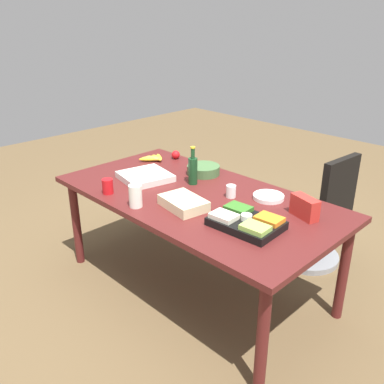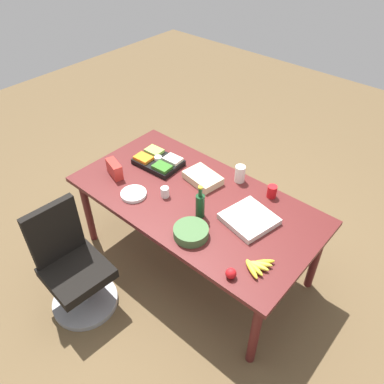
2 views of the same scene
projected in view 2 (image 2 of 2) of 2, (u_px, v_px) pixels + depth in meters
name	position (u px, v px, depth m)	size (l,w,h in m)	color
ground_plane	(194.00, 260.00, 3.74)	(10.00, 10.00, 0.00)	brown
conference_table	(195.00, 205.00, 3.27)	(2.13, 1.11, 0.80)	#541B1A
office_chair	(74.00, 272.00, 3.16)	(0.56, 0.56, 0.99)	gray
banana_bunch	(257.00, 266.00, 2.64)	(0.18, 0.24, 0.04)	yellow
paper_plate_stack	(134.00, 194.00, 3.24)	(0.22, 0.22, 0.03)	white
wine_bottle	(200.00, 205.00, 2.99)	(0.08, 0.08, 0.30)	#163F1F
pizza_box	(249.00, 219.00, 3.00)	(0.36, 0.36, 0.05)	silver
sheet_cake	(203.00, 178.00, 3.38)	(0.32, 0.22, 0.07)	beige
veggie_tray	(158.00, 161.00, 3.57)	(0.44, 0.33, 0.09)	black
chip_bag_red	(114.00, 169.00, 3.42)	(0.20, 0.08, 0.14)	red
paper_cup	(165.00, 192.00, 3.22)	(0.07, 0.07, 0.09)	white
mayo_jar	(240.00, 174.00, 3.35)	(0.09, 0.09, 0.16)	white
red_solo_cup	(272.00, 191.00, 3.21)	(0.08, 0.08, 0.11)	red
apple_red	(231.00, 273.00, 2.58)	(0.08, 0.08, 0.08)	red
salad_bowl	(191.00, 232.00, 2.87)	(0.27, 0.27, 0.07)	#43683A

